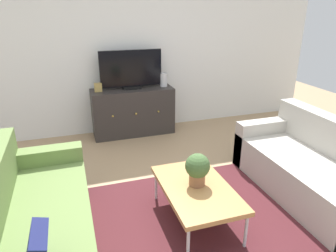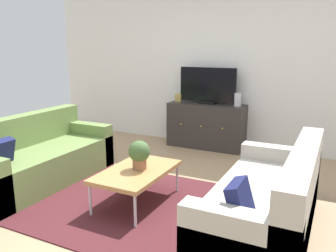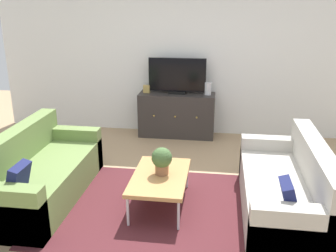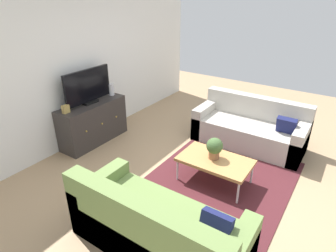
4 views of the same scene
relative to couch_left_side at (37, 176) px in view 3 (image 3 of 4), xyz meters
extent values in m
plane|color=tan|center=(1.43, 0.10, -0.28)|extent=(10.00, 10.00, 0.00)
cube|color=white|center=(1.43, 2.65, 1.07)|extent=(6.40, 0.12, 2.70)
cube|color=#4C1E23|center=(1.43, -0.05, -0.28)|extent=(2.50, 1.90, 0.01)
cube|color=olive|center=(0.08, 0.00, -0.07)|extent=(0.82, 1.87, 0.43)
cube|color=olive|center=(-0.23, 0.00, 0.13)|extent=(0.20, 1.87, 0.82)
cube|color=olive|center=(0.08, 0.85, 0.01)|extent=(0.82, 0.18, 0.59)
cube|color=olive|center=(0.08, -0.84, 0.01)|extent=(0.82, 0.18, 0.59)
cube|color=#191E4C|center=(0.13, -0.60, 0.27)|extent=(0.18, 0.30, 0.32)
cube|color=#B2ADA3|center=(2.78, 0.00, -0.07)|extent=(0.82, 1.87, 0.43)
cube|color=#B2ADA3|center=(3.09, 0.00, 0.13)|extent=(0.20, 1.87, 0.82)
cube|color=#B2ADA3|center=(2.78, 0.85, 0.01)|extent=(0.82, 0.18, 0.59)
cube|color=#B2ADA3|center=(2.78, -0.84, 0.01)|extent=(0.82, 0.18, 0.59)
cube|color=#191E4C|center=(2.73, -0.60, 0.27)|extent=(0.18, 0.30, 0.32)
cube|color=#B7844C|center=(1.45, 0.02, 0.08)|extent=(0.60, 1.00, 0.04)
cylinder|color=silver|center=(1.19, -0.44, -0.11)|extent=(0.03, 0.03, 0.34)
cylinder|color=silver|center=(1.72, -0.44, -0.11)|extent=(0.03, 0.03, 0.34)
cylinder|color=silver|center=(1.19, 0.48, -0.11)|extent=(0.03, 0.03, 0.34)
cylinder|color=silver|center=(1.72, 0.48, -0.11)|extent=(0.03, 0.03, 0.34)
cylinder|color=#936042|center=(1.47, 0.05, 0.15)|extent=(0.15, 0.15, 0.11)
sphere|color=#426033|center=(1.47, 0.05, 0.30)|extent=(0.23, 0.23, 0.23)
cube|color=#332D2B|center=(1.36, 2.37, 0.09)|extent=(1.27, 0.44, 0.74)
sphere|color=#B79338|center=(1.01, 2.14, 0.12)|extent=(0.03, 0.03, 0.03)
sphere|color=#B79338|center=(1.36, 2.14, 0.12)|extent=(0.03, 0.03, 0.03)
sphere|color=#B79338|center=(1.72, 2.14, 0.12)|extent=(0.03, 0.03, 0.03)
cube|color=black|center=(1.36, 2.39, 0.48)|extent=(0.28, 0.16, 0.04)
cube|color=black|center=(1.36, 2.39, 0.77)|extent=(0.95, 0.04, 0.55)
cylinder|color=silver|center=(1.87, 2.37, 0.56)|extent=(0.11, 0.11, 0.21)
cube|color=tan|center=(0.85, 2.37, 0.52)|extent=(0.11, 0.07, 0.13)
camera|label=1|loc=(0.44, -2.22, 1.66)|focal=32.97mm
camera|label=2|loc=(3.30, -2.93, 1.38)|focal=36.89mm
camera|label=3|loc=(2.08, -3.72, 1.95)|focal=40.30mm
camera|label=4|loc=(-1.74, -1.34, 2.26)|focal=30.66mm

